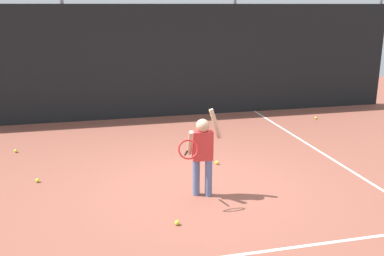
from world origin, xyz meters
name	(u,v)px	position (x,y,z in m)	size (l,w,h in m)	color
ground_plane	(200,185)	(0.00, 0.00, 0.00)	(20.00, 20.00, 0.00)	brown
court_line_baseline	(245,254)	(0.00, -2.11, 0.00)	(9.00, 0.05, 0.00)	white
court_line_sideline	(322,153)	(2.74, 1.00, 0.00)	(0.05, 9.00, 0.00)	white
back_fence_windscreen	(154,62)	(0.00, 4.65, 1.42)	(13.07, 0.08, 2.83)	black
fence_post_1	(66,61)	(-2.13, 4.71, 1.49)	(0.09, 0.09, 2.98)	slate
fence_post_2	(233,57)	(2.13, 4.71, 1.49)	(0.09, 0.09, 2.98)	slate
fence_post_3	(375,53)	(6.39, 4.71, 1.49)	(0.09, 0.09, 2.98)	slate
tennis_player	(202,151)	(-0.07, -0.41, 0.73)	(0.76, 0.57, 1.35)	slate
tennis_ball_0	(177,223)	(-0.63, -1.23, 0.03)	(0.07, 0.07, 0.07)	#CCE033
tennis_ball_2	(217,163)	(0.54, 0.85, 0.03)	(0.07, 0.07, 0.07)	#CCE033
tennis_ball_3	(316,118)	(3.94, 3.42, 0.03)	(0.07, 0.07, 0.07)	#CCE033
tennis_ball_4	(16,151)	(-3.12, 2.42, 0.03)	(0.07, 0.07, 0.07)	#CCE033
tennis_ball_6	(37,180)	(-2.56, 0.73, 0.03)	(0.07, 0.07, 0.07)	#CCE033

